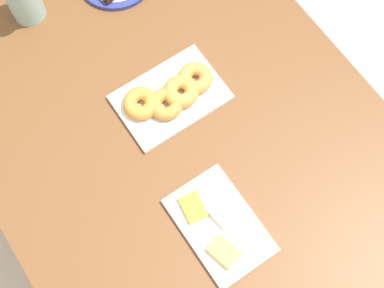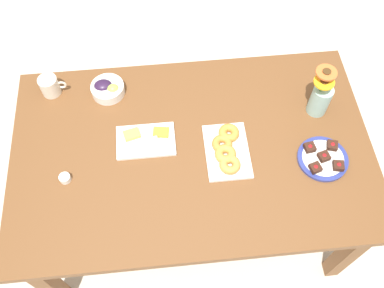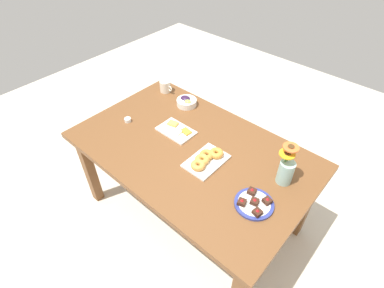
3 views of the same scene
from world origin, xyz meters
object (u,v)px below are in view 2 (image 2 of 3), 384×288
object	(u,v)px
cheese_platter	(146,140)
dessert_plate	(323,158)
coffee_mug	(50,86)
grape_bowl	(107,89)
flower_vase	(320,98)
croissant_platter	(227,150)
jam_cup_honey	(65,178)
dining_table	(192,158)

from	to	relation	value
cheese_platter	dessert_plate	size ratio (longest dim) A/B	1.18
coffee_mug	dessert_plate	size ratio (longest dim) A/B	0.56
grape_bowl	flower_vase	size ratio (longest dim) A/B	0.59
coffee_mug	cheese_platter	world-z (taller)	coffee_mug
croissant_platter	flower_vase	xyz separation A→B (m)	(0.44, 0.18, 0.07)
cheese_platter	flower_vase	distance (m)	0.80
grape_bowl	jam_cup_honey	xyz separation A→B (m)	(-0.18, -0.45, -0.01)
coffee_mug	grape_bowl	bearing A→B (deg)	-6.32
coffee_mug	jam_cup_honey	size ratio (longest dim) A/B	2.58
grape_bowl	jam_cup_honey	distance (m)	0.48
dining_table	cheese_platter	distance (m)	0.23
dining_table	dessert_plate	distance (m)	0.58
dessert_plate	croissant_platter	bearing A→B (deg)	169.30
jam_cup_honey	cheese_platter	bearing A→B (deg)	24.16
dining_table	jam_cup_honey	world-z (taller)	jam_cup_honey
grape_bowl	flower_vase	world-z (taller)	flower_vase
coffee_mug	flower_vase	world-z (taller)	flower_vase
cheese_platter	jam_cup_honey	distance (m)	0.38
coffee_mug	grape_bowl	xyz separation A→B (m)	(0.27, -0.03, -0.02)
cheese_platter	croissant_platter	xyz separation A→B (m)	(0.35, -0.09, 0.01)
coffee_mug	cheese_platter	distance (m)	0.54
coffee_mug	dessert_plate	distance (m)	1.29
coffee_mug	flower_vase	xyz separation A→B (m)	(1.23, -0.23, 0.05)
dining_table	grape_bowl	distance (m)	0.52
flower_vase	coffee_mug	bearing A→B (deg)	169.48
jam_cup_honey	croissant_platter	bearing A→B (deg)	5.23
coffee_mug	dessert_plate	xyz separation A→B (m)	(1.19, -0.49, -0.04)
jam_cup_honey	dessert_plate	bearing A→B (deg)	-0.71
dining_table	jam_cup_honey	size ratio (longest dim) A/B	33.33
dining_table	coffee_mug	xyz separation A→B (m)	(-0.63, 0.38, 0.13)
flower_vase	jam_cup_honey	bearing A→B (deg)	-167.78
coffee_mug	cheese_platter	bearing A→B (deg)	-36.36
dining_table	flower_vase	size ratio (longest dim) A/B	6.01
dining_table	flower_vase	bearing A→B (deg)	14.16
croissant_platter	dining_table	bearing A→B (deg)	167.21
grape_bowl	coffee_mug	bearing A→B (deg)	173.68
grape_bowl	cheese_platter	world-z (taller)	grape_bowl
flower_vase	dining_table	bearing A→B (deg)	-165.84
grape_bowl	dessert_plate	bearing A→B (deg)	-26.35
dining_table	coffee_mug	world-z (taller)	coffee_mug
dining_table	grape_bowl	size ratio (longest dim) A/B	10.23
croissant_platter	dessert_plate	distance (m)	0.42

